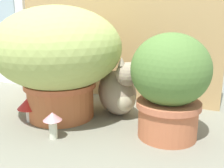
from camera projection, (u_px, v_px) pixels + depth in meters
The scene contains 8 objects.
ground_plane at pixel (70, 122), 1.22m from camera, with size 6.00×6.00×0.00m, color gray.
cardboard_backdrop at pixel (110, 27), 1.53m from camera, with size 1.29×0.03×0.84m, color tan.
window_panel_white at pixel (5, 26), 1.85m from camera, with size 0.39×0.05×0.83m.
grass_planter at pixel (59, 55), 1.22m from camera, with size 0.59×0.59×0.53m.
leafy_planter at pixel (170, 83), 1.02m from camera, with size 0.31×0.31×0.42m.
cat at pixel (118, 91), 1.29m from camera, with size 0.32×0.33×0.32m.
mushroom_ornament_red at pixel (30, 104), 1.21m from camera, with size 0.12×0.12×0.12m.
mushroom_ornament_pink at pixel (53, 120), 1.04m from camera, with size 0.08×0.08×0.11m.
Camera 1 is at (0.67, -0.94, 0.48)m, focal length 41.76 mm.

